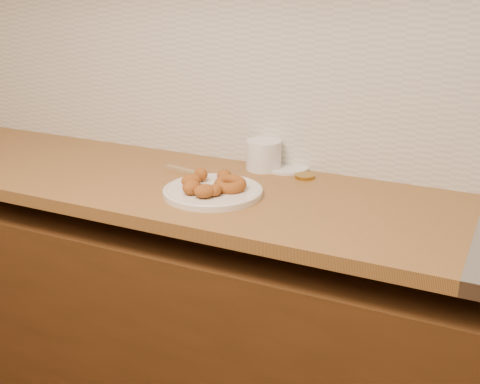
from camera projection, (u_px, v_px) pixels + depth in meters
name	position (u px, v px, depth m)	size (l,w,h in m)	color
wall_back	(334.00, 33.00, 1.86)	(4.00, 0.02, 2.70)	tan
base_cabinet	(289.00, 349.00, 1.93)	(3.60, 0.60, 0.77)	#4A2912
butcher_block	(114.00, 176.00, 2.03)	(2.30, 0.62, 0.04)	#986337
backsplash	(331.00, 82.00, 1.90)	(3.60, 0.02, 0.60)	beige
donut_plate	(213.00, 192.00, 1.79)	(0.30, 0.30, 0.02)	silver
ring_donut	(230.00, 184.00, 1.78)	(0.10, 0.10, 0.03)	#A05C23
fried_dough_chunks	(203.00, 184.00, 1.78)	(0.16, 0.22, 0.04)	#A05C23
plastic_tub	(264.00, 155.00, 2.02)	(0.12, 0.12, 0.10)	silver
tub_lid	(286.00, 168.00, 2.03)	(0.15, 0.15, 0.01)	silver
brass_jar_lid	(305.00, 176.00, 1.94)	(0.07, 0.07, 0.01)	#A8812E
wooden_utensil	(184.00, 171.00, 2.00)	(0.16, 0.02, 0.01)	#94784D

